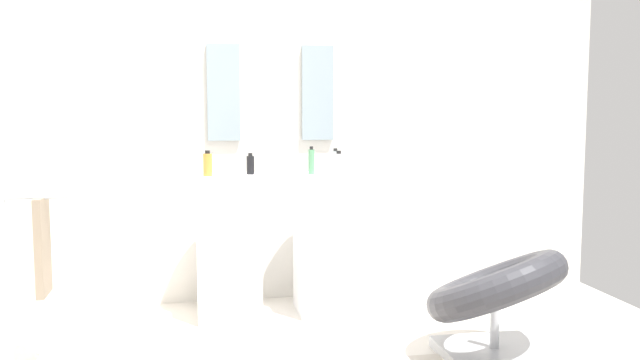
# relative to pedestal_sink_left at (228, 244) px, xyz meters

# --- Properties ---
(rear_partition) EXTENTS (4.80, 0.10, 2.60)m
(rear_partition) POSITION_rel_pedestal_sink_left_xyz_m (0.32, 0.43, 0.82)
(rear_partition) COLOR silver
(rear_partition) RESTS_ON ground_plane
(pedestal_sink_left) EXTENTS (0.43, 0.43, 1.02)m
(pedestal_sink_left) POSITION_rel_pedestal_sink_left_xyz_m (0.00, 0.00, 0.00)
(pedestal_sink_left) COLOR white
(pedestal_sink_left) RESTS_ON ground_plane
(pedestal_sink_right) EXTENTS (0.43, 0.43, 1.02)m
(pedestal_sink_right) POSITION_rel_pedestal_sink_left_xyz_m (0.65, 0.00, 0.00)
(pedestal_sink_right) COLOR white
(pedestal_sink_right) RESTS_ON ground_plane
(vanity_mirror_left) EXTENTS (0.22, 0.03, 0.65)m
(vanity_mirror_left) POSITION_rel_pedestal_sink_left_xyz_m (0.00, 0.36, 0.97)
(vanity_mirror_left) COLOR #8C9EA8
(vanity_mirror_right) EXTENTS (0.22, 0.03, 0.65)m
(vanity_mirror_right) POSITION_rel_pedestal_sink_left_xyz_m (0.65, 0.36, 0.97)
(vanity_mirror_right) COLOR #8C9EA8
(lounge_chair) EXTENTS (1.11, 1.11, 0.65)m
(lounge_chair) POSITION_rel_pedestal_sink_left_xyz_m (1.36, -1.02, -0.13)
(lounge_chair) COLOR #B7BABF
(lounge_chair) RESTS_ON ground_plane
(towel_rack) EXTENTS (0.37, 0.22, 0.95)m
(towel_rack) POSITION_rel_pedestal_sink_left_xyz_m (-1.00, -0.76, 0.15)
(towel_rack) COLOR #B7BABF
(towel_rack) RESTS_ON ground_plane
(soap_bottle_grey) EXTENTS (0.04, 0.04, 0.14)m
(soap_bottle_grey) POSITION_rel_pedestal_sink_left_xyz_m (-0.12, 0.06, 0.51)
(soap_bottle_grey) COLOR #99999E
(soap_bottle_grey) RESTS_ON pedestal_sink_left
(soap_bottle_clear) EXTENTS (0.05, 0.05, 0.15)m
(soap_bottle_clear) POSITION_rel_pedestal_sink_left_xyz_m (0.72, 0.10, 0.52)
(soap_bottle_clear) COLOR silver
(soap_bottle_clear) RESTS_ON pedestal_sink_right
(soap_bottle_black) EXTENTS (0.05, 0.05, 0.14)m
(soap_bottle_black) POSITION_rel_pedestal_sink_left_xyz_m (0.15, 0.01, 0.51)
(soap_bottle_black) COLOR black
(soap_bottle_black) RESTS_ON pedestal_sink_left
(soap_bottle_white) EXTENTS (0.05, 0.05, 0.15)m
(soap_bottle_white) POSITION_rel_pedestal_sink_left_xyz_m (0.70, -0.13, 0.52)
(soap_bottle_white) COLOR white
(soap_bottle_white) RESTS_ON pedestal_sink_right
(soap_bottle_amber) EXTENTS (0.06, 0.06, 0.16)m
(soap_bottle_amber) POSITION_rel_pedestal_sink_left_xyz_m (-0.12, -0.06, 0.52)
(soap_bottle_amber) COLOR #C68C38
(soap_bottle_amber) RESTS_ON pedestal_sink_left
(soap_bottle_green) EXTENTS (0.04, 0.04, 0.18)m
(soap_bottle_green) POSITION_rel_pedestal_sink_left_xyz_m (0.53, -0.06, 0.53)
(soap_bottle_green) COLOR #59996B
(soap_bottle_green) RESTS_ON pedestal_sink_right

